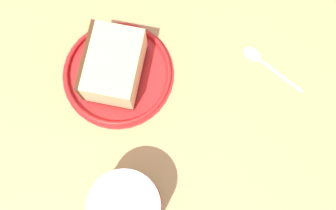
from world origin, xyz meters
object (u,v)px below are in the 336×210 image
object	(u,v)px
tea_mug	(126,207)
teaspoon	(261,60)
cake_slice	(113,66)
small_plate	(118,74)

from	to	relation	value
tea_mug	teaspoon	size ratio (longest dim) A/B	1.15
cake_slice	tea_mug	world-z (taller)	tea_mug
small_plate	tea_mug	size ratio (longest dim) A/B	1.53
cake_slice	tea_mug	size ratio (longest dim) A/B	1.14
small_plate	cake_slice	distance (cm)	3.62
small_plate	teaspoon	world-z (taller)	small_plate
tea_mug	small_plate	bearing A→B (deg)	81.63
cake_slice	tea_mug	bearing A→B (deg)	-97.62
tea_mug	teaspoon	world-z (taller)	tea_mug
small_plate	tea_mug	distance (cm)	20.45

